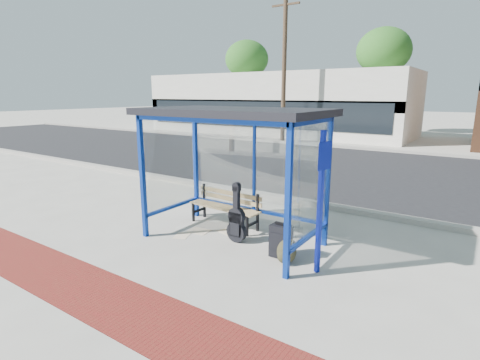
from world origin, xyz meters
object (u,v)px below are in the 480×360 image
Objects in this scene: bench at (226,205)px; backpack at (286,252)px; guitar_bag at (237,222)px; suitcase at (281,241)px.

backpack is at bearing -22.44° from bench.
guitar_bag is 1.22m from backpack.
guitar_bag is (0.69, -0.61, -0.04)m from bench.
bench is at bearing 155.10° from suitcase.
backpack is (0.18, -0.16, -0.09)m from suitcase.
bench is at bearing 154.04° from backpack.
backpack is at bearing -13.31° from guitar_bag.
bench is 4.14× the size of backpack.
guitar_bag is 2.68× the size of backpack.
suitcase is (1.67, -0.75, -0.15)m from bench.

